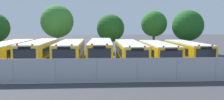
{
  "coord_description": "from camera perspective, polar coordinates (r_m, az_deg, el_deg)",
  "views": [
    {
      "loc": [
        -0.09,
        -25.26,
        4.37
      ],
      "look_at": [
        1.33,
        0.0,
        1.6
      ],
      "focal_mm": 36.35,
      "sensor_mm": 36.0,
      "label": 1
    }
  ],
  "objects": [
    {
      "name": "ground_plane",
      "position": [
        25.64,
        -2.98,
        -3.58
      ],
      "size": [
        160.0,
        160.0,
        0.0
      ],
      "primitive_type": "plane",
      "color": "#38383D"
    },
    {
      "name": "school_bus_0",
      "position": [
        26.97,
        -24.31,
        -0.6
      ],
      "size": [
        2.69,
        11.57,
        2.68
      ],
      "rotation": [
        0.0,
        0.0,
        3.15
      ],
      "color": "yellow",
      "rests_on": "ground_plane"
    },
    {
      "name": "school_bus_1",
      "position": [
        26.21,
        -17.55,
        -0.43
      ],
      "size": [
        2.44,
        10.91,
        2.77
      ],
      "rotation": [
        0.0,
        0.0,
        3.14
      ],
      "color": "yellow",
      "rests_on": "ground_plane"
    },
    {
      "name": "school_bus_2",
      "position": [
        25.5,
        -10.38,
        -0.49
      ],
      "size": [
        2.64,
        10.14,
        2.7
      ],
      "rotation": [
        0.0,
        0.0,
        3.15
      ],
      "color": "yellow",
      "rests_on": "ground_plane"
    },
    {
      "name": "school_bus_3",
      "position": [
        25.3,
        -2.88,
        -0.34
      ],
      "size": [
        2.74,
        11.12,
        2.8
      ],
      "rotation": [
        0.0,
        0.0,
        3.12
      ],
      "color": "#EAA80C",
      "rests_on": "ground_plane"
    },
    {
      "name": "school_bus_4",
      "position": [
        25.83,
        4.36,
        -0.45
      ],
      "size": [
        2.6,
        11.55,
        2.58
      ],
      "rotation": [
        0.0,
        0.0,
        3.14
      ],
      "color": "yellow",
      "rests_on": "ground_plane"
    },
    {
      "name": "school_bus_5",
      "position": [
        26.15,
        11.29,
        -0.54
      ],
      "size": [
        2.61,
        10.42,
        2.52
      ],
      "rotation": [
        0.0,
        0.0,
        3.14
      ],
      "color": "#EAA80C",
      "rests_on": "ground_plane"
    },
    {
      "name": "school_bus_6",
      "position": [
        27.48,
        18.19,
        -0.37
      ],
      "size": [
        2.54,
        9.65,
        2.57
      ],
      "rotation": [
        0.0,
        0.0,
        3.15
      ],
      "color": "#EAA80C",
      "rests_on": "ground_plane"
    },
    {
      "name": "tree_1",
      "position": [
        36.66,
        -13.69,
        7.1
      ],
      "size": [
        5.11,
        5.11,
        7.52
      ],
      "color": "#4C3823",
      "rests_on": "ground_plane"
    },
    {
      "name": "tree_2",
      "position": [
        36.93,
        -0.36,
        5.74
      ],
      "size": [
        4.5,
        4.5,
        6.15
      ],
      "color": "#4C3823",
      "rests_on": "ground_plane"
    },
    {
      "name": "tree_3",
      "position": [
        38.2,
        10.53,
        6.54
      ],
      "size": [
        4.26,
        4.26,
        6.74
      ],
      "color": "#4C3823",
      "rests_on": "ground_plane"
    },
    {
      "name": "tree_4",
      "position": [
        37.57,
        18.59,
        5.92
      ],
      "size": [
        4.84,
        4.84,
        6.73
      ],
      "color": "#4C3823",
      "rests_on": "ground_plane"
    },
    {
      "name": "chainlink_fence",
      "position": [
        17.32,
        -3.83,
        -5.04
      ],
      "size": [
        24.92,
        0.07,
        1.9
      ],
      "color": "#9EA0A3",
      "rests_on": "ground_plane"
    }
  ]
}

